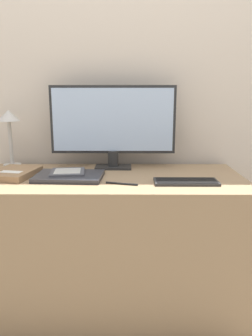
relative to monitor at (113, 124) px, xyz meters
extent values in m
plane|color=gray|center=(-0.01, -0.41, -0.94)|extent=(10.00, 10.00, 0.00)
cube|color=beige|center=(-0.01, 0.16, 0.26)|extent=(3.60, 0.05, 2.40)
cube|color=#997A56|center=(-0.01, -0.19, -0.59)|extent=(1.29, 0.58, 0.70)
cube|color=#262626|center=(0.00, 0.00, -0.23)|extent=(0.19, 0.11, 0.01)
cylinder|color=#262626|center=(0.00, 0.00, -0.18)|extent=(0.06, 0.06, 0.08)
cube|color=#262626|center=(0.00, 0.00, 0.02)|extent=(0.66, 0.01, 0.35)
cube|color=#ADC6E5|center=(0.00, -0.01, 0.02)|extent=(0.63, 0.01, 0.33)
cube|color=#282828|center=(0.34, -0.30, -0.23)|extent=(0.29, 0.12, 0.01)
cube|color=black|center=(0.34, -0.31, -0.23)|extent=(0.27, 0.10, 0.00)
cube|color=#232328|center=(-0.20, -0.22, -0.23)|extent=(0.32, 0.23, 0.01)
cube|color=#333338|center=(-0.20, -0.22, -0.22)|extent=(0.32, 0.23, 0.01)
cube|color=#4C4C51|center=(-0.21, -0.20, -0.21)|extent=(0.17, 0.18, 0.01)
cube|color=beige|center=(-0.21, -0.20, -0.21)|extent=(0.13, 0.13, 0.00)
cylinder|color=#BCB7AD|center=(-0.55, 0.01, -0.23)|extent=(0.09, 0.09, 0.02)
cylinder|color=#BCB7AD|center=(-0.55, 0.01, -0.10)|extent=(0.02, 0.02, 0.23)
cone|color=#BCB7AD|center=(-0.55, 0.01, 0.04)|extent=(0.12, 0.12, 0.06)
cube|color=#93704C|center=(-0.47, -0.19, -0.22)|extent=(0.23, 0.28, 0.03)
cube|color=silver|center=(-0.47, -0.22, -0.21)|extent=(0.11, 0.06, 0.00)
cylinder|color=black|center=(0.05, -0.33, -0.23)|extent=(0.14, 0.05, 0.01)
camera|label=1|loc=(0.08, -1.72, 0.15)|focal=35.00mm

